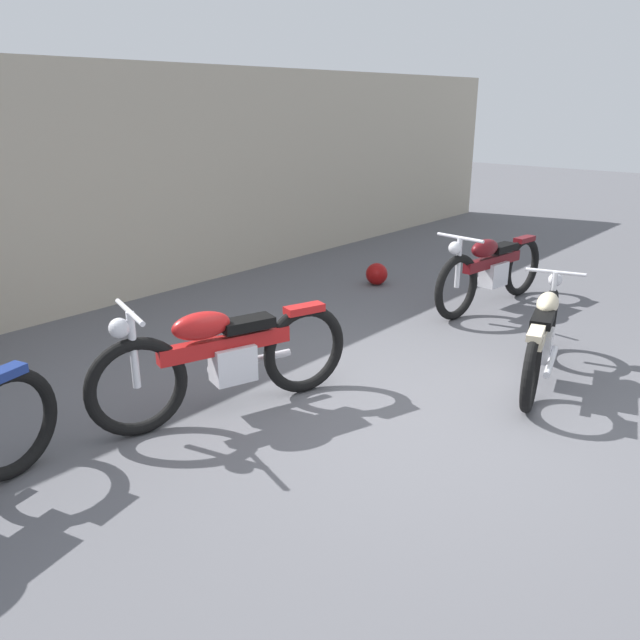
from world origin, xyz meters
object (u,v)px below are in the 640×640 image
(motorcycle_maroon, at_px, (491,270))
(helmet, at_px, (377,274))
(motorcycle_red, at_px, (224,357))
(motorcycle_cream, at_px, (543,336))

(motorcycle_maroon, bearing_deg, helmet, -80.78)
(motorcycle_maroon, xyz_separation_m, motorcycle_red, (-3.89, 0.32, 0.01))
(helmet, xyz_separation_m, motorcycle_maroon, (0.08, -1.59, 0.31))
(motorcycle_red, xyz_separation_m, motorcycle_cream, (2.22, -1.64, -0.06))
(motorcycle_maroon, relative_size, motorcycle_red, 1.01)
(motorcycle_maroon, distance_m, motorcycle_red, 3.90)
(helmet, bearing_deg, motorcycle_cream, -118.60)
(helmet, height_order, motorcycle_maroon, motorcycle_maroon)
(motorcycle_cream, bearing_deg, motorcycle_red, 127.71)
(helmet, bearing_deg, motorcycle_maroon, -87.13)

